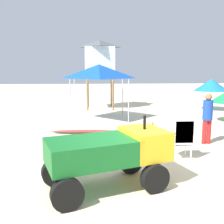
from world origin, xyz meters
TOP-DOWN VIEW (x-y plane):
  - ground at (0.00, 0.00)m, footprint 80.00×80.00m
  - utility_cart at (-0.69, -0.12)m, footprint 2.80×1.98m
  - stacked_plastic_chairs at (1.42, 1.51)m, footprint 0.48×0.48m
  - surfboard_pile at (-1.44, 3.24)m, footprint 2.69×0.82m
  - lifeguard_near_center at (2.75, 2.99)m, footprint 0.32×0.32m
  - popup_canopy at (-0.76, 7.42)m, footprint 2.62×2.62m
  - lifeguard_tower at (-0.64, 11.32)m, footprint 1.98×1.98m
  - beach_umbrella_left at (6.09, 10.10)m, footprint 2.05×2.05m
  - traffic_cone_near at (1.24, 4.46)m, footprint 0.35×0.35m
  - traffic_cone_far at (2.50, 4.76)m, footprint 0.41×0.41m

SIDE VIEW (x-z plane):
  - ground at x=0.00m, z-range 0.00..0.00m
  - surfboard_pile at x=-1.44m, z-range -0.01..0.47m
  - traffic_cone_near at x=1.24m, z-range 0.00..0.50m
  - traffic_cone_far at x=2.50m, z-range 0.00..0.59m
  - stacked_plastic_chairs at x=1.42m, z-range 0.10..1.30m
  - utility_cart at x=-0.69m, z-range 0.03..1.53m
  - lifeguard_near_center at x=2.75m, z-range 0.13..1.83m
  - beach_umbrella_left at x=6.09m, z-range 0.60..2.51m
  - popup_canopy at x=-0.76m, z-range 1.02..3.75m
  - lifeguard_tower at x=-0.64m, z-range 1.02..5.30m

